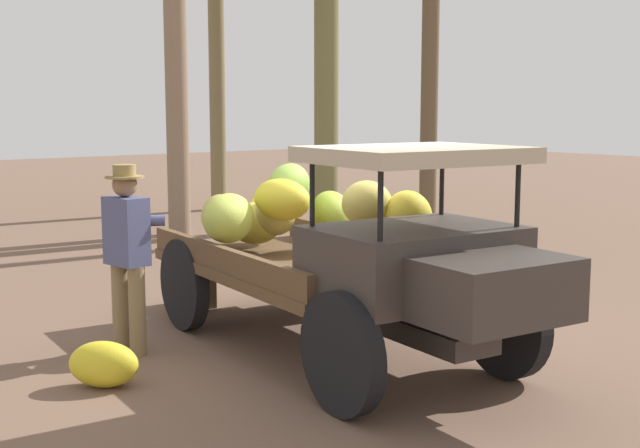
# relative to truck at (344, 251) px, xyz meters

# --- Properties ---
(ground_plane) EXTENTS (60.00, 60.00, 0.00)m
(ground_plane) POSITION_rel_truck_xyz_m (-0.35, 0.27, -0.95)
(ground_plane) COLOR brown
(truck) EXTENTS (4.58, 2.19, 1.89)m
(truck) POSITION_rel_truck_xyz_m (0.00, 0.00, 0.00)
(truck) COLOR #3A322D
(truck) RESTS_ON ground
(farmer) EXTENTS (0.52, 0.48, 1.69)m
(farmer) POSITION_rel_truck_xyz_m (-1.30, -1.42, 0.01)
(farmer) COLOR olive
(farmer) RESTS_ON ground
(wooden_crate) EXTENTS (0.54, 0.46, 0.43)m
(wooden_crate) POSITION_rel_truck_xyz_m (-2.51, -0.05, -0.73)
(wooden_crate) COLOR olive
(wooden_crate) RESTS_ON ground
(loose_banana_bunch) EXTENTS (0.64, 0.63, 0.38)m
(loose_banana_bunch) POSITION_rel_truck_xyz_m (-0.55, -2.01, -0.76)
(loose_banana_bunch) COLOR yellow
(loose_banana_bunch) RESTS_ON ground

